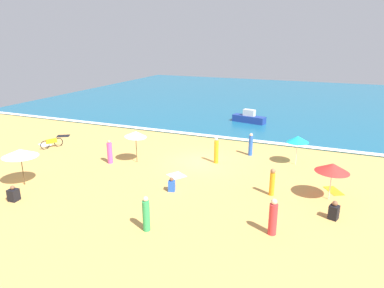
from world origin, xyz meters
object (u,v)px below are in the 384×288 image
beach_umbrella_3 (136,134)px  beachgoer_0 (334,211)px  beach_umbrella_1 (333,168)px  beachgoer_2 (110,152)px  beach_umbrella_0 (20,153)px  small_boat_0 (249,118)px  beachgoer_1 (273,218)px  beachgoer_8 (251,145)px  parked_bicycle (52,143)px  beachgoer_5 (272,182)px  beachgoer_4 (216,151)px  beach_umbrella_2 (298,139)px  beachgoer_6 (146,215)px  beachgoer_3 (172,185)px  beachgoer_7 (13,194)px

beach_umbrella_3 → beachgoer_0: 13.48m
beach_umbrella_1 → beachgoer_2: size_ratio=1.44×
beach_umbrella_0 → small_boat_0: 22.13m
beachgoer_1 → beachgoer_8: bearing=108.5°
beach_umbrella_3 → beachgoer_1: beach_umbrella_3 is taller
beach_umbrella_0 → parked_bicycle: bearing=121.6°
beachgoer_1 → beachgoer_2: size_ratio=1.04×
beach_umbrella_0 → beachgoer_5: beach_umbrella_0 is taller
beachgoer_1 → parked_bicycle: bearing=161.9°
beachgoer_4 → beach_umbrella_2: bearing=19.3°
beach_umbrella_3 → beachgoer_0: size_ratio=2.42×
beach_umbrella_2 → beachgoer_5: 5.68m
beach_umbrella_2 → beachgoer_6: beach_umbrella_2 is taller
beachgoer_5 → beachgoer_1: bearing=-79.5°
beach_umbrella_2 → beachgoer_3: size_ratio=2.46×
beachgoer_7 → beachgoer_3: bearing=30.7°
beach_umbrella_1 → beachgoer_7: 17.15m
beachgoer_1 → beachgoer_6: beachgoer_1 is taller
parked_bicycle → beachgoer_8: bearing=15.7°
beachgoer_8 → small_boat_0: (-2.48, 9.79, -0.26)m
beachgoer_5 → beachgoer_0: bearing=-25.2°
beach_umbrella_2 → beachgoer_4: size_ratio=1.13×
beach_umbrella_1 → beachgoer_5: size_ratio=1.53×
beachgoer_1 → beachgoer_2: 13.06m
beachgoer_2 → small_boat_0: bearing=67.8°
beachgoer_3 → beachgoer_5: size_ratio=0.53×
beachgoer_4 → beach_umbrella_3: bearing=-158.8°
beach_umbrella_1 → beachgoer_7: bearing=-156.9°
beach_umbrella_1 → beachgoer_1: 5.30m
parked_bicycle → beachgoer_5: (17.75, -2.01, 0.41)m
beach_umbrella_1 → beachgoer_7: beach_umbrella_1 is taller
beach_umbrella_3 → beachgoer_8: (7.03, 4.55, -1.24)m
beach_umbrella_0 → beachgoer_8: size_ratio=1.58×
beach_umbrella_3 → parked_bicycle: beach_umbrella_3 is taller
beach_umbrella_1 → beach_umbrella_2: (-2.32, 4.87, -0.01)m
beach_umbrella_0 → beachgoer_3: bearing=16.9°
beachgoer_0 → beachgoer_7: 16.61m
small_boat_0 → beach_umbrella_3: bearing=-107.6°
beachgoer_3 → beachgoer_7: 8.55m
beach_umbrella_3 → beachgoer_8: bearing=32.9°
small_boat_0 → beachgoer_1: bearing=-73.5°
beach_umbrella_0 → beachgoer_4: beach_umbrella_0 is taller
beachgoer_4 → beachgoer_5: size_ratio=1.16×
beachgoer_8 → beachgoer_4: bearing=-125.9°
beachgoer_0 → beachgoer_8: 9.81m
beachgoer_3 → small_boat_0: size_ratio=0.24×
beachgoer_1 → beach_umbrella_3: bearing=151.3°
beach_umbrella_3 → beachgoer_7: (-3.00, -7.73, -1.70)m
beach_umbrella_0 → beach_umbrella_1: beach_umbrella_0 is taller
beachgoer_0 → beachgoer_1: size_ratio=0.55×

